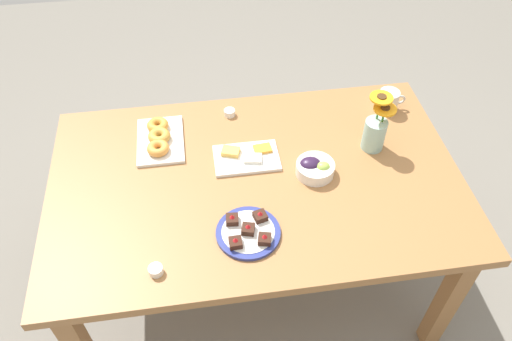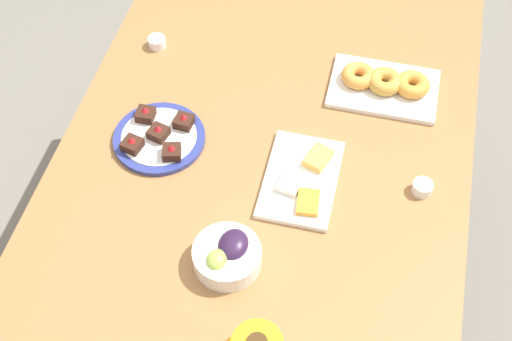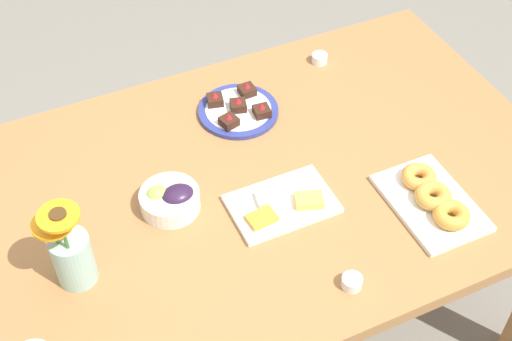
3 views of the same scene
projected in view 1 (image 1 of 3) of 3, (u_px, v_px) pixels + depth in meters
The scene contains 10 objects.
ground_plane at pixel (256, 278), 2.48m from camera, with size 6.00×6.00×0.00m, color slate.
dining_table at pixel (256, 192), 2.00m from camera, with size 1.60×1.00×0.74m.
coffee_mug at pixel (389, 100), 2.18m from camera, with size 0.12×0.09×0.10m.
grape_bowl at pixel (315, 168), 1.93m from camera, with size 0.15×0.15×0.07m.
cheese_platter at pixel (246, 157), 2.00m from camera, with size 0.26×0.17×0.03m.
croissant_platter at pixel (159, 138), 2.06m from camera, with size 0.19×0.28×0.05m.
jam_cup_honey at pixel (230, 112), 2.18m from camera, with size 0.05×0.05×0.03m.
jam_cup_berry at pixel (156, 270), 1.63m from camera, with size 0.05×0.05×0.03m.
dessert_plate at pixel (248, 232), 1.74m from camera, with size 0.23×0.23×0.05m.
flower_vase at pixel (375, 131), 1.99m from camera, with size 0.11×0.11×0.25m.
Camera 1 is at (-0.19, -1.29, 2.17)m, focal length 35.00 mm.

